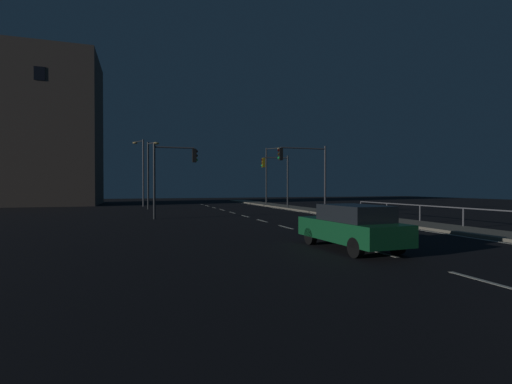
% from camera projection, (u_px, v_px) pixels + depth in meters
% --- Properties ---
extents(ground_plane, '(112.00, 112.00, 0.00)m').
position_uv_depth(ground_plane, '(282.00, 226.00, 20.25)').
color(ground_plane, black).
rests_on(ground_plane, ground).
extents(sidewalk_right, '(2.51, 77.00, 0.14)m').
position_uv_depth(sidewalk_right, '(394.00, 221.00, 22.57)').
color(sidewalk_right, gray).
rests_on(sidewalk_right, ground).
extents(lane_markings_center, '(0.14, 50.00, 0.01)m').
position_uv_depth(lane_markings_center, '(262.00, 221.00, 23.58)').
color(lane_markings_center, silver).
rests_on(lane_markings_center, ground).
extents(lane_edge_line, '(0.14, 53.00, 0.01)m').
position_uv_depth(lane_edge_line, '(332.00, 217.00, 26.87)').
color(lane_edge_line, silver).
rests_on(lane_edge_line, ground).
extents(car, '(2.05, 4.49, 1.57)m').
position_uv_depth(car, '(351.00, 226.00, 12.70)').
color(car, '#14592D').
rests_on(car, ground).
extents(traffic_light_far_center, '(4.26, 0.34, 5.44)m').
position_uv_depth(traffic_light_far_center, '(305.00, 165.00, 29.11)').
color(traffic_light_far_center, '#38383D').
rests_on(traffic_light_far_center, sidewalk_right).
extents(traffic_light_mid_right, '(3.07, 0.35, 5.22)m').
position_uv_depth(traffic_light_mid_right, '(173.00, 167.00, 25.20)').
color(traffic_light_mid_right, '#2D3033').
rests_on(traffic_light_mid_right, ground).
extents(traffic_light_overhead_east, '(2.90, 0.45, 5.32)m').
position_uv_depth(traffic_light_overhead_east, '(276.00, 171.00, 36.86)').
color(traffic_light_overhead_east, '#2D3033').
rests_on(traffic_light_overhead_east, sidewalk_right).
extents(street_lamp_far_end, '(1.44, 2.09, 7.05)m').
position_uv_depth(street_lamp_far_end, '(269.00, 170.00, 45.48)').
color(street_lamp_far_end, '#2D3033').
rests_on(street_lamp_far_end, sidewalk_right).
extents(street_lamp_across_street, '(1.25, 1.71, 7.64)m').
position_uv_depth(street_lamp_across_street, '(142.00, 167.00, 41.29)').
color(street_lamp_across_street, '#4C4C51').
rests_on(street_lamp_across_street, ground).
extents(street_lamp_mid_block, '(1.11, 1.72, 6.69)m').
position_uv_depth(street_lamp_mid_block, '(150.00, 168.00, 35.79)').
color(street_lamp_mid_block, '#2D3033').
rests_on(street_lamp_mid_block, ground).
extents(building_distant, '(18.71, 10.56, 18.47)m').
position_uv_depth(building_distant, '(15.00, 129.00, 43.54)').
color(building_distant, brown).
rests_on(building_distant, ground).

